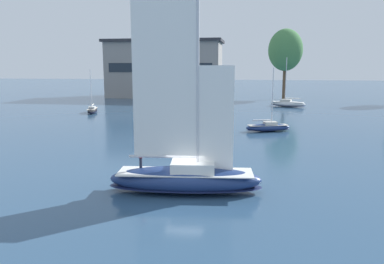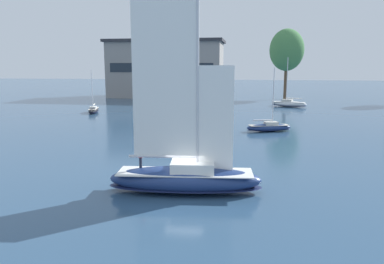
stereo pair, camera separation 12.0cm
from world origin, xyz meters
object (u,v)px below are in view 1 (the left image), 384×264
tree_shore_left (285,50)px  sailboat_moored_near_marina (288,103)px  sailboat_main (186,176)px  sailboat_moored_mid_channel (92,110)px  channel_buoy (222,135)px  sailboat_moored_far_slip (268,127)px

tree_shore_left → sailboat_moored_near_marina: 21.44m
sailboat_main → sailboat_moored_near_marina: (12.02, 54.87, -0.43)m
tree_shore_left → sailboat_moored_mid_channel: tree_shore_left is taller
tree_shore_left → sailboat_moored_near_marina: tree_shore_left is taller
sailboat_moored_near_marina → channel_buoy: bearing=-105.9°
sailboat_moored_far_slip → tree_shore_left: bearing=82.7°
channel_buoy → sailboat_moored_far_slip: bearing=54.5°
sailboat_moored_near_marina → channel_buoy: (-10.78, -37.73, 0.08)m
sailboat_main → sailboat_moored_mid_channel: 46.01m
sailboat_main → sailboat_moored_far_slip: bearing=75.0°
sailboat_moored_mid_channel → sailboat_moored_far_slip: 33.65m
sailboat_moored_mid_channel → channel_buoy: size_ratio=3.98×
sailboat_moored_mid_channel → channel_buoy: (24.83, -22.36, 0.24)m
sailboat_moored_far_slip → sailboat_moored_near_marina: bearing=79.9°
sailboat_moored_mid_channel → sailboat_moored_near_marina: bearing=23.3°
tree_shore_left → channel_buoy: tree_shore_left is taller
sailboat_moored_near_marina → sailboat_moored_mid_channel: bearing=-156.7°
tree_shore_left → channel_buoy: 58.17m
sailboat_moored_mid_channel → channel_buoy: sailboat_moored_mid_channel is taller
sailboat_moored_far_slip → channel_buoy: bearing=-125.5°
sailboat_moored_near_marina → channel_buoy: size_ratio=5.18×
tree_shore_left → sailboat_main: (-12.78, -73.01, -10.98)m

